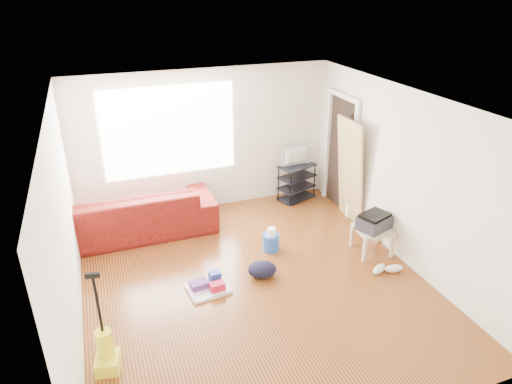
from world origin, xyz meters
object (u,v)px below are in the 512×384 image
object	(u,v)px
sofa	(137,233)
bucket	(271,249)
vacuum	(106,351)
tv_stand	(297,182)
backpack	(262,276)
side_table	(373,232)
cleaning_tray	(209,286)

from	to	relation	value
sofa	bucket	distance (m)	2.26
sofa	vacuum	distance (m)	2.90
tv_stand	backpack	bearing A→B (deg)	-145.10
tv_stand	vacuum	xyz separation A→B (m)	(-3.65, -3.10, -0.13)
side_table	tv_stand	bearing A→B (deg)	98.18
bucket	cleaning_tray	size ratio (longest dim) A/B	0.45
tv_stand	side_table	distance (m)	2.11
cleaning_tray	vacuum	bearing A→B (deg)	-145.37
bucket	backpack	distance (m)	0.72
cleaning_tray	vacuum	distance (m)	1.67
cleaning_tray	backpack	distance (m)	0.79
sofa	vacuum	xyz separation A→B (m)	(-0.63, -2.83, 0.22)
side_table	bucket	xyz separation A→B (m)	(-1.42, 0.58, -0.34)
bucket	cleaning_tray	world-z (taller)	cleaning_tray
sofa	backpack	bearing A→B (deg)	129.45
tv_stand	cleaning_tray	world-z (taller)	tv_stand
side_table	cleaning_tray	xyz separation A→B (m)	(-2.58, -0.07, -0.28)
vacuum	side_table	bearing A→B (deg)	25.51
sofa	bucket	size ratio (longest dim) A/B	9.98
side_table	sofa	bearing A→B (deg)	151.28
backpack	vacuum	bearing A→B (deg)	-139.75
bucket	cleaning_tray	xyz separation A→B (m)	(-1.16, -0.65, 0.06)
tv_stand	cleaning_tray	distance (m)	3.15
cleaning_tray	backpack	bearing A→B (deg)	2.60
sofa	tv_stand	xyz separation A→B (m)	(3.02, 0.27, 0.35)
side_table	bucket	distance (m)	1.57
tv_stand	bucket	world-z (taller)	tv_stand
bucket	tv_stand	bearing A→B (deg)	53.30
backpack	side_table	bearing A→B (deg)	16.72
side_table	vacuum	distance (m)	4.08
side_table	vacuum	bearing A→B (deg)	-165.67
tv_stand	side_table	xyz separation A→B (m)	(0.30, -2.09, -0.01)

